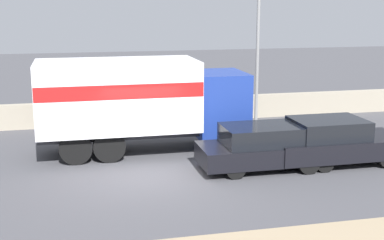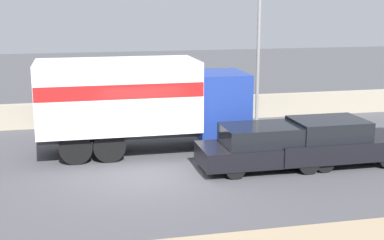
{
  "view_description": "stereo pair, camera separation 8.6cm",
  "coord_description": "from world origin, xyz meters",
  "views": [
    {
      "loc": [
        -2.18,
        -15.13,
        5.12
      ],
      "look_at": [
        1.6,
        1.25,
        1.35
      ],
      "focal_mm": 50.0,
      "sensor_mm": 36.0,
      "label": 1
    },
    {
      "loc": [
        -2.09,
        -15.15,
        5.12
      ],
      "look_at": [
        1.6,
        1.25,
        1.35
      ],
      "focal_mm": 50.0,
      "sensor_mm": 36.0,
      "label": 2
    }
  ],
  "objects": [
    {
      "name": "car_sedan_second",
      "position": [
        5.95,
        -0.11,
        0.73
      ],
      "size": [
        4.32,
        1.85,
        1.47
      ],
      "color": "black",
      "rests_on": "ground_plane"
    },
    {
      "name": "stone_wall_backdrop",
      "position": [
        0.0,
        7.08,
        0.51
      ],
      "size": [
        60.0,
        0.35,
        1.02
      ],
      "color": "#A39984",
      "rests_on": "ground_plane"
    },
    {
      "name": "car_hatchback",
      "position": [
        3.73,
        -0.11,
        0.68
      ],
      "size": [
        4.59,
        1.72,
        1.38
      ],
      "color": "black",
      "rests_on": "ground_plane"
    },
    {
      "name": "box_truck",
      "position": [
        -0.01,
        2.6,
        1.89
      ],
      "size": [
        7.07,
        2.55,
        3.19
      ],
      "color": "navy",
      "rests_on": "ground_plane"
    },
    {
      "name": "street_lamp",
      "position": [
        5.5,
        6.01,
        3.74
      ],
      "size": [
        0.56,
        0.28,
        6.39
      ],
      "color": "gray",
      "rests_on": "ground_plane"
    },
    {
      "name": "ground_plane",
      "position": [
        0.0,
        0.0,
        0.0
      ],
      "size": [
        80.0,
        80.0,
        0.0
      ],
      "primitive_type": "plane",
      "color": "#47474C"
    }
  ]
}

